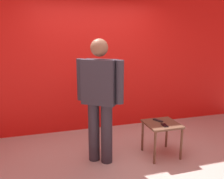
{
  "coord_description": "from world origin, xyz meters",
  "views": [
    {
      "loc": [
        -1.01,
        -2.87,
        1.81
      ],
      "look_at": [
        0.02,
        0.55,
        1.02
      ],
      "focal_mm": 37.56,
      "sensor_mm": 36.0,
      "label": 1
    }
  ],
  "objects_px": {
    "standing_person": "(100,95)",
    "cell_phone": "(165,125)",
    "tv_remote": "(158,120)",
    "side_table": "(162,128)"
  },
  "relations": [
    {
      "from": "side_table",
      "to": "tv_remote",
      "type": "bearing_deg",
      "value": 100.09
    },
    {
      "from": "standing_person",
      "to": "cell_phone",
      "type": "bearing_deg",
      "value": -12.42
    },
    {
      "from": "standing_person",
      "to": "tv_remote",
      "type": "relative_size",
      "value": 10.59
    },
    {
      "from": "standing_person",
      "to": "cell_phone",
      "type": "xyz_separation_m",
      "value": [
        0.94,
        -0.21,
        -0.47
      ]
    },
    {
      "from": "standing_person",
      "to": "cell_phone",
      "type": "distance_m",
      "value": 1.07
    },
    {
      "from": "standing_person",
      "to": "tv_remote",
      "type": "xyz_separation_m",
      "value": [
        0.93,
        -0.0,
        -0.47
      ]
    },
    {
      "from": "side_table",
      "to": "cell_phone",
      "type": "distance_m",
      "value": 0.14
    },
    {
      "from": "cell_phone",
      "to": "tv_remote",
      "type": "distance_m",
      "value": 0.2
    },
    {
      "from": "standing_person",
      "to": "tv_remote",
      "type": "distance_m",
      "value": 1.05
    },
    {
      "from": "side_table",
      "to": "tv_remote",
      "type": "height_order",
      "value": "tv_remote"
    }
  ]
}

